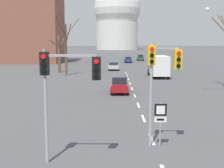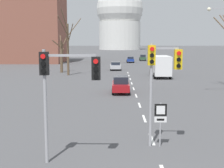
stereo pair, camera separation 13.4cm
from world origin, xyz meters
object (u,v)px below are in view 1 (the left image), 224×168
at_px(sedan_near_right, 128,59).
at_px(delivery_truck, 158,66).
at_px(sedan_mid_centre, 119,85).
at_px(route_sign_post, 160,117).
at_px(traffic_signal_near_left, 63,78).
at_px(sedan_near_left, 140,58).
at_px(sedan_far_left, 114,66).
at_px(traffic_signal_centre_tall, 160,69).

relative_size(sedan_near_right, delivery_truck, 0.60).
bearing_deg(sedan_mid_centre, route_sign_post, -83.94).
bearing_deg(sedan_mid_centre, traffic_signal_near_left, -98.08).
bearing_deg(sedan_near_left, sedan_far_left, -104.25).
height_order(sedan_near_left, delivery_truck, delivery_truck).
xyz_separation_m(sedan_near_left, delivery_truck, (-0.74, -40.17, 0.87)).
distance_m(traffic_signal_centre_tall, sedan_near_left, 70.97).
xyz_separation_m(traffic_signal_centre_tall, sedan_far_left, (-2.33, 41.88, -3.07)).
xyz_separation_m(traffic_signal_centre_tall, sedan_mid_centre, (-1.71, 16.34, -3.01)).
bearing_deg(sedan_near_right, sedan_near_left, 64.12).
distance_m(traffic_signal_centre_tall, sedan_mid_centre, 16.70).
bearing_deg(traffic_signal_near_left, sedan_far_left, 87.38).
xyz_separation_m(traffic_signal_near_left, sedan_near_right, (5.62, 65.28, -2.90)).
distance_m(route_sign_post, sedan_mid_centre, 16.54).
bearing_deg(sedan_mid_centre, sedan_near_right, 86.35).
distance_m(traffic_signal_near_left, sedan_near_right, 65.58).
xyz_separation_m(sedan_near_right, sedan_far_left, (-3.60, -21.17, -0.00)).
distance_m(traffic_signal_near_left, sedan_near_left, 73.61).
height_order(traffic_signal_centre_tall, sedan_far_left, traffic_signal_centre_tall).
relative_size(traffic_signal_near_left, sedan_near_left, 1.26).
bearing_deg(sedan_far_left, delivery_truck, -59.81).
relative_size(sedan_near_left, sedan_near_right, 0.89).
xyz_separation_m(route_sign_post, sedan_near_right, (1.24, 63.14, -0.71)).
distance_m(sedan_near_right, sedan_far_left, 21.47).
bearing_deg(traffic_signal_centre_tall, sedan_near_right, 88.84).
bearing_deg(route_sign_post, sedan_near_right, 88.88).
relative_size(route_sign_post, delivery_truck, 0.31).
relative_size(route_sign_post, sedan_far_left, 0.54).
bearing_deg(route_sign_post, sedan_near_left, 85.99).
distance_m(sedan_near_left, sedan_mid_centre, 54.80).
height_order(traffic_signal_centre_tall, traffic_signal_near_left, traffic_signal_centre_tall).
bearing_deg(sedan_far_left, traffic_signal_centre_tall, -86.82).
height_order(sedan_near_left, sedan_near_right, sedan_near_left).
bearing_deg(traffic_signal_near_left, sedan_near_right, 85.08).
xyz_separation_m(traffic_signal_near_left, delivery_truck, (8.60, 32.79, -1.98)).
relative_size(traffic_signal_near_left, sedan_near_right, 1.13).
distance_m(traffic_signal_centre_tall, sedan_near_right, 63.13).
height_order(sedan_near_right, delivery_truck, delivery_truck).
height_order(sedan_near_left, sedan_far_left, sedan_near_left).
height_order(route_sign_post, sedan_near_left, route_sign_post).
bearing_deg(traffic_signal_centre_tall, delivery_truck, 82.07).
bearing_deg(route_sign_post, sedan_far_left, 93.22).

